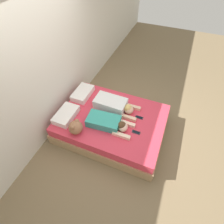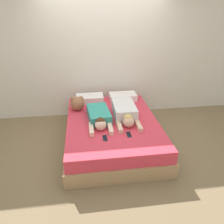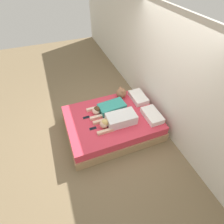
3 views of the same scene
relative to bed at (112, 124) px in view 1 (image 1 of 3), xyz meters
name	(u,v)px [view 1 (image 1 of 3)]	position (x,y,z in m)	size (l,w,h in m)	color
ground_plane	(112,130)	(0.00, 0.00, -0.22)	(12.00, 12.00, 0.00)	#7F6B4C
wall_back	(50,68)	(0.00, 1.23, 1.08)	(12.00, 0.06, 2.60)	silver
bed	(112,124)	(0.00, 0.00, 0.00)	(1.61, 2.17, 0.45)	tan
pillow_head_left	(66,115)	(-0.35, 0.86, 0.29)	(0.56, 0.34, 0.13)	white
pillow_head_right	(83,93)	(0.35, 0.86, 0.29)	(0.56, 0.34, 0.13)	white
person_left	(109,123)	(-0.23, -0.02, 0.31)	(0.41, 0.92, 0.21)	teal
person_right	(114,105)	(0.24, 0.05, 0.34)	(0.39, 0.94, 0.23)	silver
cell_phone_left	(136,132)	(-0.18, -0.57, 0.23)	(0.07, 0.16, 0.01)	#2D2D33
cell_phone_right	(139,117)	(0.19, -0.52, 0.23)	(0.07, 0.16, 0.01)	#2D2D33
plush_toy	(76,127)	(-0.59, 0.48, 0.37)	(0.26, 0.26, 0.28)	#996647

